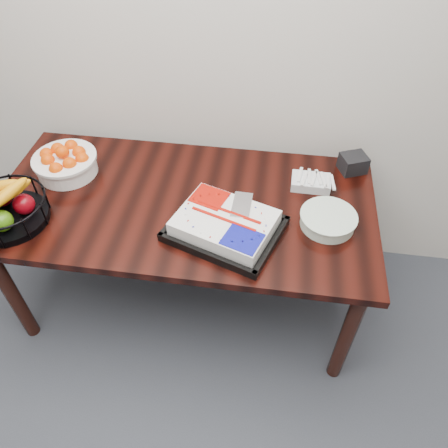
# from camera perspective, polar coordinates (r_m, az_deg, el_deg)

# --- Properties ---
(table) EXTENTS (1.80, 0.90, 0.75)m
(table) POSITION_cam_1_polar(r_m,az_deg,el_deg) (2.13, -5.19, 1.31)
(table) COLOR black
(table) RESTS_ON ground
(cake_tray) EXTENTS (0.56, 0.50, 0.10)m
(cake_tray) POSITION_cam_1_polar(r_m,az_deg,el_deg) (1.89, 0.14, -0.12)
(cake_tray) COLOR black
(cake_tray) RESTS_ON table
(tangerine_bowl) EXTENTS (0.31, 0.31, 0.20)m
(tangerine_bowl) POSITION_cam_1_polar(r_m,az_deg,el_deg) (2.31, -20.13, 8.01)
(tangerine_bowl) COLOR white
(tangerine_bowl) RESTS_ON table
(fruit_basket) EXTENTS (0.36, 0.36, 0.19)m
(fruit_basket) POSITION_cam_1_polar(r_m,az_deg,el_deg) (2.14, -26.61, 1.90)
(fruit_basket) COLOR black
(fruit_basket) RESTS_ON table
(plate_stack) EXTENTS (0.25, 0.25, 0.06)m
(plate_stack) POSITION_cam_1_polar(r_m,az_deg,el_deg) (1.98, 13.42, 0.51)
(plate_stack) COLOR white
(plate_stack) RESTS_ON table
(fork_bag) EXTENTS (0.19, 0.12, 0.05)m
(fork_bag) POSITION_cam_1_polar(r_m,az_deg,el_deg) (2.17, 11.26, 5.41)
(fork_bag) COLOR silver
(fork_bag) RESTS_ON table
(napkin_box) EXTENTS (0.15, 0.15, 0.09)m
(napkin_box) POSITION_cam_1_polar(r_m,az_deg,el_deg) (2.30, 16.51, 7.62)
(napkin_box) COLOR black
(napkin_box) RESTS_ON table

